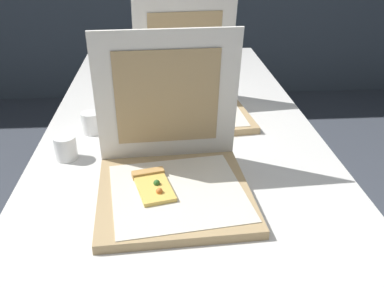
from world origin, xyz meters
TOP-DOWN VIEW (x-y plane):
  - table at (0.00, 0.60)m, footprint 0.88×2.20m
  - pizza_box_front at (-0.04, 0.30)m, footprint 0.39×0.39m
  - pizza_box_middle at (0.04, 0.80)m, footprint 0.41×0.41m
  - cup_white_mid at (-0.28, 0.66)m, footprint 0.06×0.06m
  - cup_white_near_center at (-0.33, 0.49)m, footprint 0.06×0.06m

SIDE VIEW (x-z plane):
  - table at x=0.00m, z-range 0.32..1.07m
  - cup_white_mid at x=-0.28m, z-range 0.74..0.81m
  - cup_white_near_center at x=-0.33m, z-range 0.74..0.81m
  - pizza_box_front at x=-0.04m, z-range 0.61..0.99m
  - pizza_box_middle at x=0.04m, z-range 0.61..0.99m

